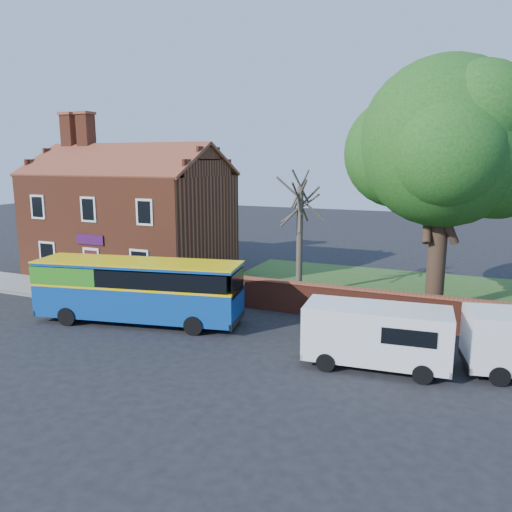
% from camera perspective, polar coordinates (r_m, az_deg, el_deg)
% --- Properties ---
extents(ground, '(120.00, 120.00, 0.00)m').
position_cam_1_polar(ground, '(22.10, -17.23, -9.35)').
color(ground, black).
rests_on(ground, ground).
extents(pavement, '(18.00, 3.50, 0.12)m').
position_cam_1_polar(pavement, '(30.69, -20.26, -3.75)').
color(pavement, gray).
rests_on(pavement, ground).
extents(kerb, '(18.00, 0.15, 0.14)m').
position_cam_1_polar(kerb, '(29.50, -22.59, -4.47)').
color(kerb, slate).
rests_on(kerb, ground).
extents(grass_strip, '(26.00, 12.00, 0.04)m').
position_cam_1_polar(grass_strip, '(29.55, 21.16, -4.44)').
color(grass_strip, '#426B28').
rests_on(grass_strip, ground).
extents(shop_building, '(12.30, 8.13, 10.50)m').
position_cam_1_polar(shop_building, '(34.39, -14.07, 3.81)').
color(shop_building, brown).
rests_on(shop_building, ground).
extents(boundary_wall, '(22.00, 0.38, 1.60)m').
position_cam_1_polar(boundary_wall, '(23.55, 20.63, -6.22)').
color(boundary_wall, maroon).
rests_on(boundary_wall, ground).
extents(bus, '(9.84, 4.23, 2.91)m').
position_cam_1_polar(bus, '(23.86, -13.96, -3.51)').
color(bus, '#0E449C').
rests_on(bus, ground).
extents(van_near, '(5.34, 2.54, 2.27)m').
position_cam_1_polar(van_near, '(18.84, 13.64, -8.61)').
color(van_near, white).
rests_on(van_near, ground).
extents(large_tree, '(10.04, 7.94, 12.25)m').
position_cam_1_polar(large_tree, '(25.75, 20.97, 11.43)').
color(large_tree, black).
rests_on(large_tree, ground).
extents(bare_tree, '(2.48, 2.96, 6.62)m').
position_cam_1_polar(bare_tree, '(27.58, 5.01, 2.39)').
color(bare_tree, '#4C4238').
rests_on(bare_tree, ground).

